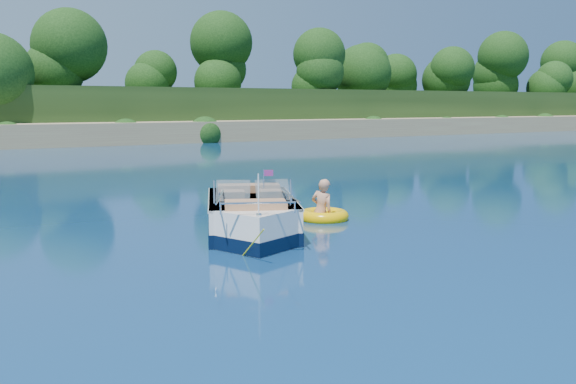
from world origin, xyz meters
The scene contains 4 objects.
ground centered at (0.00, 0.00, 0.00)m, with size 160.00×160.00×0.00m, color #0B254D.
motorboat centered at (1.59, 3.66, 0.33)m, with size 3.12×4.81×1.71m.
tow_tube centered at (3.89, 4.36, 0.08)m, with size 1.45×1.45×0.32m.
boy centered at (3.75, 4.31, 0.00)m, with size 0.58×0.38×1.59m, color tan.
Camera 1 is at (-4.57, -8.23, 2.75)m, focal length 40.00 mm.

